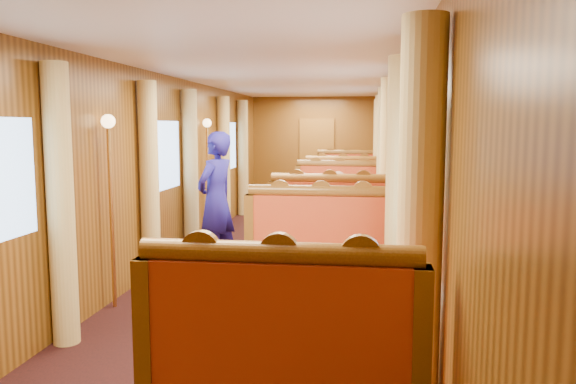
% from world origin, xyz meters
% --- Properties ---
extents(floor, '(3.00, 12.00, 0.01)m').
position_xyz_m(floor, '(0.00, 0.00, 0.00)').
color(floor, black).
rests_on(floor, ground).
extents(ceiling, '(3.00, 12.00, 0.01)m').
position_xyz_m(ceiling, '(0.00, 0.00, 2.50)').
color(ceiling, silver).
rests_on(ceiling, wall_left).
extents(wall_far, '(3.00, 0.01, 2.50)m').
position_xyz_m(wall_far, '(0.00, 6.00, 1.25)').
color(wall_far, brown).
rests_on(wall_far, floor).
extents(wall_left, '(0.01, 12.00, 2.50)m').
position_xyz_m(wall_left, '(-1.50, 0.00, 1.25)').
color(wall_left, brown).
rests_on(wall_left, floor).
extents(wall_right, '(0.01, 12.00, 2.50)m').
position_xyz_m(wall_right, '(1.50, 0.00, 1.25)').
color(wall_right, brown).
rests_on(wall_right, floor).
extents(doorway_far, '(0.80, 0.04, 2.00)m').
position_xyz_m(doorway_far, '(0.00, 5.97, 1.00)').
color(doorway_far, brown).
rests_on(doorway_far, floor).
extents(table_near, '(1.05, 0.72, 0.75)m').
position_xyz_m(table_near, '(0.75, -3.50, 0.38)').
color(table_near, white).
rests_on(table_near, floor).
extents(banquette_near_aft, '(1.30, 0.55, 1.34)m').
position_xyz_m(banquette_near_aft, '(0.75, -2.49, 0.42)').
color(banquette_near_aft, '#AC1C13').
rests_on(banquette_near_aft, floor).
extents(table_mid, '(1.05, 0.72, 0.75)m').
position_xyz_m(table_mid, '(0.75, 0.00, 0.38)').
color(table_mid, white).
rests_on(table_mid, floor).
extents(banquette_mid_fwd, '(1.30, 0.55, 1.34)m').
position_xyz_m(banquette_mid_fwd, '(0.75, -1.01, 0.42)').
color(banquette_mid_fwd, '#AC1C13').
rests_on(banquette_mid_fwd, floor).
extents(banquette_mid_aft, '(1.30, 0.55, 1.34)m').
position_xyz_m(banquette_mid_aft, '(0.75, 1.01, 0.42)').
color(banquette_mid_aft, '#AC1C13').
rests_on(banquette_mid_aft, floor).
extents(table_far, '(1.05, 0.72, 0.75)m').
position_xyz_m(table_far, '(0.75, 3.50, 0.38)').
color(table_far, white).
rests_on(table_far, floor).
extents(banquette_far_fwd, '(1.30, 0.55, 1.34)m').
position_xyz_m(banquette_far_fwd, '(0.75, 2.49, 0.42)').
color(banquette_far_fwd, '#AC1C13').
rests_on(banquette_far_fwd, floor).
extents(banquette_far_aft, '(1.30, 0.55, 1.34)m').
position_xyz_m(banquette_far_aft, '(0.75, 4.51, 0.42)').
color(banquette_far_aft, '#AC1C13').
rests_on(banquette_far_aft, floor).
extents(tea_tray, '(0.40, 0.34, 0.01)m').
position_xyz_m(tea_tray, '(0.66, -3.55, 0.76)').
color(tea_tray, silver).
rests_on(tea_tray, table_near).
extents(teapot_left, '(0.18, 0.15, 0.13)m').
position_xyz_m(teapot_left, '(0.59, -3.63, 0.81)').
color(teapot_left, silver).
rests_on(teapot_left, tea_tray).
extents(teapot_right, '(0.16, 0.14, 0.12)m').
position_xyz_m(teapot_right, '(0.69, -3.58, 0.81)').
color(teapot_right, silver).
rests_on(teapot_right, tea_tray).
extents(teapot_back, '(0.18, 0.14, 0.13)m').
position_xyz_m(teapot_back, '(0.68, -3.41, 0.82)').
color(teapot_back, silver).
rests_on(teapot_back, tea_tray).
extents(fruit_plate, '(0.22, 0.22, 0.05)m').
position_xyz_m(fruit_plate, '(1.05, -3.65, 0.77)').
color(fruit_plate, white).
rests_on(fruit_plate, table_near).
extents(cup_inboard, '(0.08, 0.08, 0.26)m').
position_xyz_m(cup_inboard, '(0.37, -3.34, 0.86)').
color(cup_inboard, white).
rests_on(cup_inboard, table_near).
extents(cup_outboard, '(0.08, 0.08, 0.26)m').
position_xyz_m(cup_outboard, '(0.41, -3.28, 0.86)').
color(cup_outboard, white).
rests_on(cup_outboard, table_near).
extents(rose_vase_mid, '(0.06, 0.06, 0.36)m').
position_xyz_m(rose_vase_mid, '(0.78, 0.01, 0.93)').
color(rose_vase_mid, silver).
rests_on(rose_vase_mid, table_mid).
extents(rose_vase_far, '(0.06, 0.06, 0.36)m').
position_xyz_m(rose_vase_far, '(0.74, 3.50, 0.93)').
color(rose_vase_far, silver).
rests_on(rose_vase_far, table_far).
extents(curtain_left_near_b, '(0.22, 0.22, 2.35)m').
position_xyz_m(curtain_left_near_b, '(-1.38, -2.72, 1.18)').
color(curtain_left_near_b, '#E5C875').
rests_on(curtain_left_near_b, floor).
extents(window_right_near, '(0.01, 1.20, 0.90)m').
position_xyz_m(window_right_near, '(1.49, -3.50, 1.45)').
color(window_right_near, '#84ADE0').
rests_on(window_right_near, wall_right).
extents(curtain_right_near_a, '(0.22, 0.22, 2.35)m').
position_xyz_m(curtain_right_near_a, '(1.38, -4.28, 1.18)').
color(curtain_right_near_a, '#E5C875').
rests_on(curtain_right_near_a, floor).
extents(curtain_right_near_b, '(0.22, 0.22, 2.35)m').
position_xyz_m(curtain_right_near_b, '(1.38, -2.72, 1.18)').
color(curtain_right_near_b, '#E5C875').
rests_on(curtain_right_near_b, floor).
extents(window_left_mid, '(0.01, 1.20, 0.90)m').
position_xyz_m(window_left_mid, '(-1.49, 0.00, 1.45)').
color(window_left_mid, '#84ADE0').
rests_on(window_left_mid, wall_left).
extents(curtain_left_mid_a, '(0.22, 0.22, 2.35)m').
position_xyz_m(curtain_left_mid_a, '(-1.38, -0.78, 1.18)').
color(curtain_left_mid_a, '#E5C875').
rests_on(curtain_left_mid_a, floor).
extents(curtain_left_mid_b, '(0.22, 0.22, 2.35)m').
position_xyz_m(curtain_left_mid_b, '(-1.38, 0.78, 1.18)').
color(curtain_left_mid_b, '#E5C875').
rests_on(curtain_left_mid_b, floor).
extents(window_right_mid, '(0.01, 1.20, 0.90)m').
position_xyz_m(window_right_mid, '(1.49, 0.00, 1.45)').
color(window_right_mid, '#84ADE0').
rests_on(window_right_mid, wall_right).
extents(curtain_right_mid_a, '(0.22, 0.22, 2.35)m').
position_xyz_m(curtain_right_mid_a, '(1.38, -0.78, 1.18)').
color(curtain_right_mid_a, '#E5C875').
rests_on(curtain_right_mid_a, floor).
extents(curtain_right_mid_b, '(0.22, 0.22, 2.35)m').
position_xyz_m(curtain_right_mid_b, '(1.38, 0.78, 1.18)').
color(curtain_right_mid_b, '#E5C875').
rests_on(curtain_right_mid_b, floor).
extents(window_left_far, '(0.01, 1.20, 0.90)m').
position_xyz_m(window_left_far, '(-1.49, 3.50, 1.45)').
color(window_left_far, '#84ADE0').
rests_on(window_left_far, wall_left).
extents(curtain_left_far_a, '(0.22, 0.22, 2.35)m').
position_xyz_m(curtain_left_far_a, '(-1.38, 2.72, 1.18)').
color(curtain_left_far_a, '#E5C875').
rests_on(curtain_left_far_a, floor).
extents(curtain_left_far_b, '(0.22, 0.22, 2.35)m').
position_xyz_m(curtain_left_far_b, '(-1.38, 4.28, 1.18)').
color(curtain_left_far_b, '#E5C875').
rests_on(curtain_left_far_b, floor).
extents(window_right_far, '(0.01, 1.20, 0.90)m').
position_xyz_m(window_right_far, '(1.49, 3.50, 1.45)').
color(window_right_far, '#84ADE0').
rests_on(window_right_far, wall_right).
extents(curtain_right_far_a, '(0.22, 0.22, 2.35)m').
position_xyz_m(curtain_right_far_a, '(1.38, 2.72, 1.18)').
color(curtain_right_far_a, '#E5C875').
rests_on(curtain_right_far_a, floor).
extents(curtain_right_far_b, '(0.22, 0.22, 2.35)m').
position_xyz_m(curtain_right_far_b, '(1.38, 4.28, 1.18)').
color(curtain_right_far_b, '#E5C875').
rests_on(curtain_right_far_b, floor).
extents(sconce_left_fore, '(0.14, 0.14, 1.95)m').
position_xyz_m(sconce_left_fore, '(-1.40, -1.75, 1.38)').
color(sconce_left_fore, '#BF8C3F').
rests_on(sconce_left_fore, floor).
extents(sconce_right_fore, '(0.14, 0.14, 1.95)m').
position_xyz_m(sconce_right_fore, '(1.40, -1.75, 1.38)').
color(sconce_right_fore, '#BF8C3F').
rests_on(sconce_right_fore, floor).
extents(sconce_left_aft, '(0.14, 0.14, 1.95)m').
position_xyz_m(sconce_left_aft, '(-1.40, 1.75, 1.38)').
color(sconce_left_aft, '#BF8C3F').
rests_on(sconce_left_aft, floor).
extents(sconce_right_aft, '(0.14, 0.14, 1.95)m').
position_xyz_m(sconce_right_aft, '(1.40, 1.75, 1.38)').
color(sconce_right_aft, '#BF8C3F').
rests_on(sconce_right_aft, floor).
extents(steward, '(0.63, 0.75, 1.76)m').
position_xyz_m(steward, '(-0.79, -0.00, 0.88)').
color(steward, navy).
rests_on(steward, floor).
extents(passenger, '(0.40, 0.44, 0.76)m').
position_xyz_m(passenger, '(0.75, 0.73, 0.74)').
color(passenger, beige).
rests_on(passenger, banquette_mid_aft).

